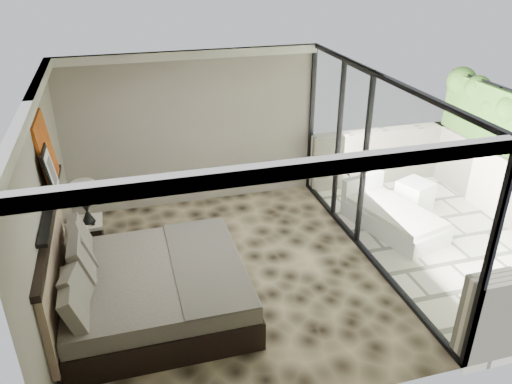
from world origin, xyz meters
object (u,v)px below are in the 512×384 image
object	(u,v)px
lounger	(391,216)
bed	(148,288)
nightstand	(89,236)
table_lamp	(85,197)
ottoman	(414,195)

from	to	relation	value
lounger	bed	bearing A→B (deg)	179.76
bed	nightstand	bearing A→B (deg)	114.03
nightstand	table_lamp	bearing A→B (deg)	-35.69
table_lamp	nightstand	bearing A→B (deg)	144.51
lounger	ottoman	bearing A→B (deg)	19.43
nightstand	ottoman	bearing A→B (deg)	-1.76
nightstand	ottoman	size ratio (longest dim) A/B	0.93
table_lamp	lounger	distance (m)	5.00
bed	table_lamp	size ratio (longest dim) A/B	3.54
bed	lounger	distance (m)	4.30
lounger	nightstand	bearing A→B (deg)	157.23
bed	ottoman	bearing A→B (deg)	18.19
bed	table_lamp	bearing A→B (deg)	113.14
bed	lounger	bearing A→B (deg)	14.76
table_lamp	lounger	bearing A→B (deg)	-7.46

